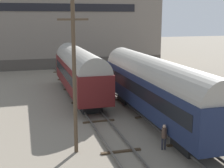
{
  "coord_description": "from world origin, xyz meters",
  "views": [
    {
      "loc": [
        -10.01,
        -20.37,
        8.34
      ],
      "look_at": [
        -2.22,
        6.84,
        2.2
      ],
      "focal_mm": 50.0,
      "sensor_mm": 36.0,
      "label": 1
    }
  ],
  "objects_px": {
    "train_car_navy": "(155,86)",
    "utility_pole": "(74,77)",
    "train_car_maroon": "(79,70)",
    "person_worker": "(164,135)"
  },
  "relations": [
    {
      "from": "train_car_navy",
      "to": "utility_pole",
      "type": "xyz_separation_m",
      "value": [
        -7.14,
        -4.31,
        1.89
      ]
    },
    {
      "from": "train_car_navy",
      "to": "person_worker",
      "type": "relative_size",
      "value": 10.95
    },
    {
      "from": "utility_pole",
      "to": "train_car_maroon",
      "type": "bearing_deg",
      "value": 78.88
    },
    {
      "from": "train_car_navy",
      "to": "train_car_maroon",
      "type": "xyz_separation_m",
      "value": [
        -4.44,
        9.44,
        -0.05
      ]
    },
    {
      "from": "train_car_maroon",
      "to": "utility_pole",
      "type": "distance_m",
      "value": 14.15
    },
    {
      "from": "train_car_maroon",
      "to": "utility_pole",
      "type": "height_order",
      "value": "utility_pole"
    },
    {
      "from": "train_car_navy",
      "to": "train_car_maroon",
      "type": "distance_m",
      "value": 10.44
    },
    {
      "from": "train_car_navy",
      "to": "utility_pole",
      "type": "height_order",
      "value": "utility_pole"
    },
    {
      "from": "train_car_maroon",
      "to": "person_worker",
      "type": "relative_size",
      "value": 9.54
    },
    {
      "from": "person_worker",
      "to": "train_car_maroon",
      "type": "bearing_deg",
      "value": 100.34
    }
  ]
}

